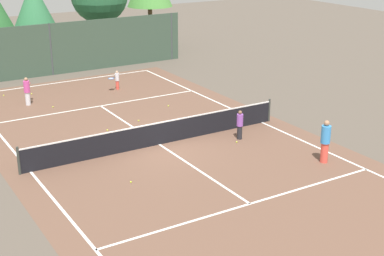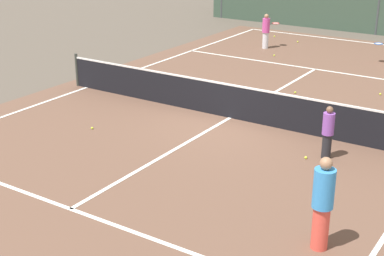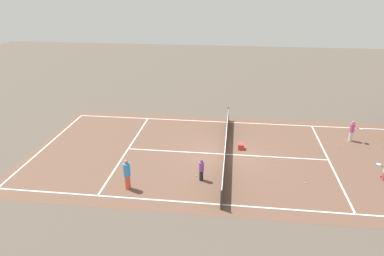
{
  "view_description": "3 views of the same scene",
  "coord_description": "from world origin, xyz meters",
  "px_view_note": "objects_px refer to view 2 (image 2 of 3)",
  "views": [
    {
      "loc": [
        -10.46,
        -19.86,
        8.74
      ],
      "look_at": [
        0.48,
        -1.88,
        1.23
      ],
      "focal_mm": 53.0,
      "sensor_mm": 36.0,
      "label": 1
    },
    {
      "loc": [
        7.51,
        -13.51,
        5.53
      ],
      "look_at": [
        0.67,
        -3.03,
        0.79
      ],
      "focal_mm": 53.81,
      "sensor_mm": 36.0,
      "label": 2
    },
    {
      "loc": [
        20.16,
        0.34,
        10.35
      ],
      "look_at": [
        -1.31,
        -2.31,
        1.16
      ],
      "focal_mm": 32.86,
      "sensor_mm": 36.0,
      "label": 3
    }
  ],
  "objects_px": {
    "player_1": "(266,31)",
    "ball_crate": "(221,98)",
    "player_3": "(328,132)",
    "tennis_ball_1": "(298,42)",
    "tennis_ball_5": "(92,128)",
    "tennis_ball_4": "(274,55)",
    "player_2": "(323,203)",
    "tennis_ball_6": "(306,158)",
    "tennis_ball_0": "(295,92)",
    "tennis_ball_7": "(274,36)",
    "tennis_ball_3": "(240,87)",
    "tennis_ball_2": "(380,94)"
  },
  "relations": [
    {
      "from": "player_1",
      "to": "ball_crate",
      "type": "bearing_deg",
      "value": -73.64
    },
    {
      "from": "player_3",
      "to": "tennis_ball_1",
      "type": "bearing_deg",
      "value": 116.27
    },
    {
      "from": "player_3",
      "to": "tennis_ball_5",
      "type": "distance_m",
      "value": 6.23
    },
    {
      "from": "tennis_ball_4",
      "to": "tennis_ball_5",
      "type": "distance_m",
      "value": 10.29
    },
    {
      "from": "player_2",
      "to": "tennis_ball_6",
      "type": "distance_m",
      "value": 3.98
    },
    {
      "from": "player_1",
      "to": "tennis_ball_5",
      "type": "xyz_separation_m",
      "value": [
        0.44,
        -11.38,
        -0.73
      ]
    },
    {
      "from": "tennis_ball_4",
      "to": "player_2",
      "type": "bearing_deg",
      "value": -61.38
    },
    {
      "from": "tennis_ball_0",
      "to": "tennis_ball_4",
      "type": "relative_size",
      "value": 1.0
    },
    {
      "from": "ball_crate",
      "to": "tennis_ball_5",
      "type": "height_order",
      "value": "ball_crate"
    },
    {
      "from": "tennis_ball_0",
      "to": "tennis_ball_6",
      "type": "xyz_separation_m",
      "value": [
        2.34,
        -4.73,
        0.0
      ]
    },
    {
      "from": "tennis_ball_0",
      "to": "player_1",
      "type": "bearing_deg",
      "value": 124.75
    },
    {
      "from": "tennis_ball_7",
      "to": "player_1",
      "type": "bearing_deg",
      "value": -73.66
    },
    {
      "from": "player_1",
      "to": "ball_crate",
      "type": "height_order",
      "value": "player_1"
    },
    {
      "from": "tennis_ball_7",
      "to": "tennis_ball_3",
      "type": "bearing_deg",
      "value": -72.24
    },
    {
      "from": "player_3",
      "to": "tennis_ball_7",
      "type": "distance_m",
      "value": 14.05
    },
    {
      "from": "player_3",
      "to": "tennis_ball_0",
      "type": "bearing_deg",
      "value": 121.53
    },
    {
      "from": "ball_crate",
      "to": "tennis_ball_6",
      "type": "xyz_separation_m",
      "value": [
        3.84,
        -2.54,
        -0.15
      ]
    },
    {
      "from": "tennis_ball_0",
      "to": "tennis_ball_1",
      "type": "relative_size",
      "value": 1.0
    },
    {
      "from": "tennis_ball_2",
      "to": "tennis_ball_0",
      "type": "bearing_deg",
      "value": -150.62
    },
    {
      "from": "tennis_ball_4",
      "to": "tennis_ball_7",
      "type": "bearing_deg",
      "value": 115.29
    },
    {
      "from": "tennis_ball_5",
      "to": "tennis_ball_6",
      "type": "xyz_separation_m",
      "value": [
        5.62,
        1.29,
        0.0
      ]
    },
    {
      "from": "tennis_ball_1",
      "to": "tennis_ball_5",
      "type": "relative_size",
      "value": 1.0
    },
    {
      "from": "player_3",
      "to": "tennis_ball_1",
      "type": "xyz_separation_m",
      "value": [
        -5.72,
        11.59,
        -0.63
      ]
    },
    {
      "from": "tennis_ball_6",
      "to": "tennis_ball_0",
      "type": "bearing_deg",
      "value": 116.29
    },
    {
      "from": "tennis_ball_0",
      "to": "tennis_ball_7",
      "type": "bearing_deg",
      "value": 119.77
    },
    {
      "from": "tennis_ball_6",
      "to": "tennis_ball_7",
      "type": "distance_m",
      "value": 14.13
    },
    {
      "from": "player_1",
      "to": "tennis_ball_3",
      "type": "relative_size",
      "value": 22.24
    },
    {
      "from": "tennis_ball_4",
      "to": "tennis_ball_5",
      "type": "bearing_deg",
      "value": -92.81
    },
    {
      "from": "ball_crate",
      "to": "tennis_ball_5",
      "type": "distance_m",
      "value": 4.22
    },
    {
      "from": "tennis_ball_1",
      "to": "tennis_ball_5",
      "type": "distance_m",
      "value": 13.2
    },
    {
      "from": "tennis_ball_5",
      "to": "tennis_ball_7",
      "type": "bearing_deg",
      "value": 94.67
    },
    {
      "from": "player_1",
      "to": "tennis_ball_1",
      "type": "bearing_deg",
      "value": 68.94
    },
    {
      "from": "tennis_ball_2",
      "to": "tennis_ball_6",
      "type": "xyz_separation_m",
      "value": [
        -0.02,
        -6.06,
        0.0
      ]
    },
    {
      "from": "tennis_ball_2",
      "to": "tennis_ball_3",
      "type": "distance_m",
      "value": 4.51
    },
    {
      "from": "tennis_ball_1",
      "to": "tennis_ball_6",
      "type": "distance_m",
      "value": 13.06
    },
    {
      "from": "ball_crate",
      "to": "tennis_ball_1",
      "type": "xyz_separation_m",
      "value": [
        -1.51,
        9.37,
        -0.15
      ]
    },
    {
      "from": "tennis_ball_6",
      "to": "tennis_ball_3",
      "type": "bearing_deg",
      "value": 133.97
    },
    {
      "from": "tennis_ball_2",
      "to": "tennis_ball_7",
      "type": "xyz_separation_m",
      "value": [
        -6.76,
        6.37,
        0.0
      ]
    },
    {
      "from": "player_2",
      "to": "tennis_ball_4",
      "type": "height_order",
      "value": "player_2"
    },
    {
      "from": "player_3",
      "to": "tennis_ball_0",
      "type": "xyz_separation_m",
      "value": [
        -2.71,
        4.41,
        -0.63
      ]
    },
    {
      "from": "ball_crate",
      "to": "tennis_ball_3",
      "type": "relative_size",
      "value": 6.45
    },
    {
      "from": "ball_crate",
      "to": "tennis_ball_7",
      "type": "height_order",
      "value": "ball_crate"
    },
    {
      "from": "player_2",
      "to": "tennis_ball_1",
      "type": "bearing_deg",
      "value": 114.58
    },
    {
      "from": "tennis_ball_0",
      "to": "tennis_ball_2",
      "type": "xyz_separation_m",
      "value": [
        2.36,
        1.33,
        0.0
      ]
    },
    {
      "from": "tennis_ball_3",
      "to": "tennis_ball_4",
      "type": "distance_m",
      "value": 4.8
    },
    {
      "from": "tennis_ball_4",
      "to": "tennis_ball_5",
      "type": "xyz_separation_m",
      "value": [
        -0.5,
        -10.28,
        0.0
      ]
    },
    {
      "from": "player_3",
      "to": "tennis_ball_2",
      "type": "bearing_deg",
      "value": 93.51
    },
    {
      "from": "player_3",
      "to": "tennis_ball_5",
      "type": "xyz_separation_m",
      "value": [
        -5.99,
        -1.61,
        -0.63
      ]
    },
    {
      "from": "player_1",
      "to": "tennis_ball_4",
      "type": "bearing_deg",
      "value": -49.53
    },
    {
      "from": "tennis_ball_4",
      "to": "tennis_ball_7",
      "type": "distance_m",
      "value": 3.8
    }
  ]
}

